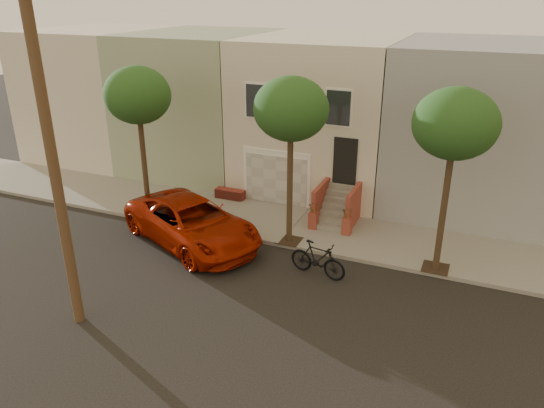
% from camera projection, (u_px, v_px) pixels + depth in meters
% --- Properties ---
extents(ground, '(90.00, 90.00, 0.00)m').
position_uv_depth(ground, '(219.00, 288.00, 17.19)').
color(ground, black).
rests_on(ground, ground).
extents(sidewalk, '(40.00, 3.70, 0.15)m').
position_uv_depth(sidewalk, '(279.00, 224.00, 21.70)').
color(sidewalk, gray).
rests_on(sidewalk, ground).
extents(house_row, '(33.10, 11.70, 7.00)m').
position_uv_depth(house_row, '(325.00, 111.00, 25.29)').
color(house_row, beige).
rests_on(house_row, sidewalk).
extents(tree_left, '(2.70, 2.57, 6.30)m').
position_uv_depth(tree_left, '(138.00, 96.00, 20.45)').
color(tree_left, '#2D2116').
rests_on(tree_left, sidewalk).
extents(tree_mid, '(2.70, 2.57, 6.30)m').
position_uv_depth(tree_mid, '(291.00, 110.00, 18.11)').
color(tree_mid, '#2D2116').
rests_on(tree_mid, sidewalk).
extents(tree_right, '(2.70, 2.57, 6.30)m').
position_uv_depth(tree_right, '(455.00, 125.00, 16.14)').
color(tree_right, '#2D2116').
rests_on(tree_right, sidewalk).
extents(utility_pole, '(23.60, 1.22, 10.00)m').
position_uv_depth(utility_pole, '(506.00, 223.00, 9.60)').
color(utility_pole, '#493722').
rests_on(utility_pole, ground).
extents(pickup_truck, '(6.88, 5.25, 1.74)m').
position_uv_depth(pickup_truck, '(192.00, 222.00, 19.92)').
color(pickup_truck, '#9A1600').
rests_on(pickup_truck, ground).
extents(motorcycle, '(2.17, 0.95, 1.26)m').
position_uv_depth(motorcycle, '(318.00, 259.00, 17.71)').
color(motorcycle, black).
rests_on(motorcycle, ground).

